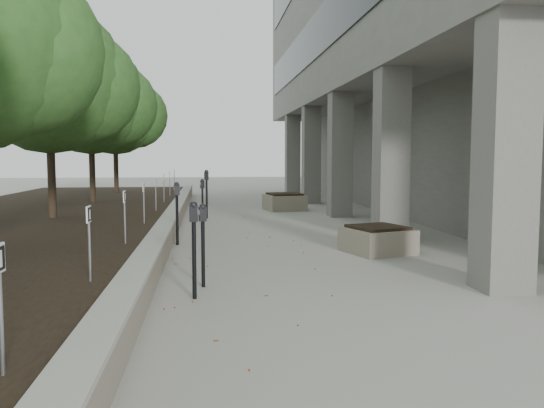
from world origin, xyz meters
TOP-DOWN VIEW (x-y plane):
  - ground at (0.00, 0.00)m, footprint 90.00×90.00m
  - retaining_wall at (-1.82, 9.00)m, footprint 0.39×26.00m
  - planting_bed at (-5.50, 9.00)m, footprint 7.00×26.00m
  - brutalist_building at (9.50, 13.00)m, footprint 13.10×26.00m
  - crabapple_tree_3 at (-4.80, 8.00)m, footprint 4.60×4.00m
  - crabapple_tree_4 at (-4.80, 13.00)m, footprint 4.60×4.00m
  - crabapple_tree_5 at (-4.80, 18.00)m, footprint 4.60×4.00m
  - parking_sign_1 at (-2.35, -2.50)m, footprint 0.04×0.22m
  - parking_sign_2 at (-2.35, 0.50)m, footprint 0.04×0.22m
  - parking_sign_3 at (-2.35, 3.50)m, footprint 0.04×0.22m
  - parking_sign_4 at (-2.35, 6.50)m, footprint 0.04×0.22m
  - parking_sign_5 at (-2.35, 9.50)m, footprint 0.04×0.22m
  - parking_sign_6 at (-2.35, 12.50)m, footprint 0.04×0.22m
  - parking_sign_7 at (-2.35, 15.50)m, footprint 0.04×0.22m
  - parking_sign_8 at (-2.35, 18.50)m, footprint 0.04×0.22m
  - parking_meter_1 at (-0.95, 1.71)m, footprint 0.15×0.12m
  - parking_meter_2 at (-1.07, 1.03)m, footprint 0.14×0.10m
  - parking_meter_3 at (-1.55, 5.76)m, footprint 0.16×0.13m
  - parking_meter_4 at (-1.02, 9.54)m, footprint 0.15×0.13m
  - parking_meter_5 at (-0.90, 10.94)m, footprint 0.17×0.13m
  - planter_front at (2.57, 4.29)m, footprint 1.49×1.49m
  - planter_back at (1.91, 13.32)m, footprint 1.54×1.54m
  - berry_scatter at (-0.10, 5.00)m, footprint 3.30×14.10m

SIDE VIEW (x-z plane):
  - ground at x=0.00m, z-range 0.00..0.00m
  - berry_scatter at x=-0.10m, z-range 0.00..0.02m
  - planting_bed at x=-5.50m, z-range 0.00..0.40m
  - retaining_wall at x=-1.82m, z-range 0.00..0.50m
  - planter_front at x=2.57m, z-range 0.00..0.55m
  - planter_back at x=1.91m, z-range 0.00..0.62m
  - parking_meter_1 at x=-0.95m, z-range 0.00..1.27m
  - parking_meter_4 at x=-1.02m, z-range 0.00..1.31m
  - parking_meter_2 at x=-1.07m, z-range 0.00..1.36m
  - parking_meter_3 at x=-1.55m, z-range 0.00..1.40m
  - parking_meter_5 at x=-0.90m, z-range 0.00..1.54m
  - parking_sign_1 at x=-2.35m, z-range 0.40..1.36m
  - parking_sign_2 at x=-2.35m, z-range 0.40..1.36m
  - parking_sign_3 at x=-2.35m, z-range 0.40..1.36m
  - parking_sign_4 at x=-2.35m, z-range 0.40..1.36m
  - parking_sign_5 at x=-2.35m, z-range 0.40..1.36m
  - parking_sign_6 at x=-2.35m, z-range 0.40..1.36m
  - parking_sign_7 at x=-2.35m, z-range 0.40..1.36m
  - parking_sign_8 at x=-2.35m, z-range 0.40..1.36m
  - crabapple_tree_3 at x=-4.80m, z-range 0.40..5.84m
  - crabapple_tree_4 at x=-4.80m, z-range 0.40..5.84m
  - crabapple_tree_5 at x=-4.80m, z-range 0.40..5.84m
  - brutalist_building at x=9.50m, z-range 0.00..15.00m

